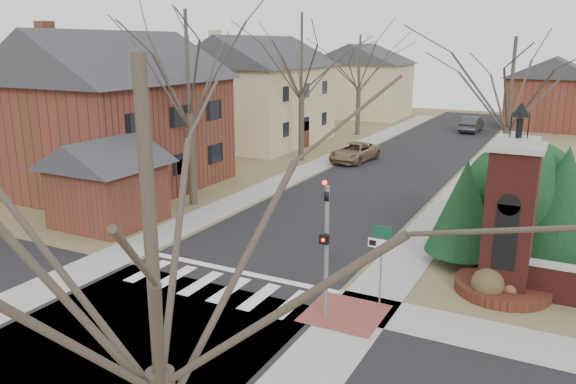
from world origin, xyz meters
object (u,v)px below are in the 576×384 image
Objects in this scene: pickup_truck at (354,152)px; distant_car at (471,124)px; traffic_signal_pole at (326,238)px; sign_post at (381,250)px; brick_gate_monument at (508,232)px.

distant_car is at bearing 80.44° from pickup_truck.
distant_car is at bearing 93.76° from traffic_signal_pole.
sign_post is 39.91m from distant_car.
sign_post is 0.57× the size of pickup_truck.
brick_gate_monument is (3.41, 3.01, 0.22)m from sign_post.
traffic_signal_pole is 41.24m from distant_car.
traffic_signal_pole reaches higher than distant_car.
distant_car is at bearing 101.40° from brick_gate_monument.
brick_gate_monument is (4.70, 4.42, -0.42)m from traffic_signal_pole.
sign_post reaches higher than pickup_truck.
sign_post is at bearing -138.58° from brick_gate_monument.
traffic_signal_pole is 24.14m from pickup_truck.
traffic_signal_pole is 2.02m from sign_post.
traffic_signal_pole is at bearing -65.63° from pickup_truck.
brick_gate_monument reaches higher than sign_post.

